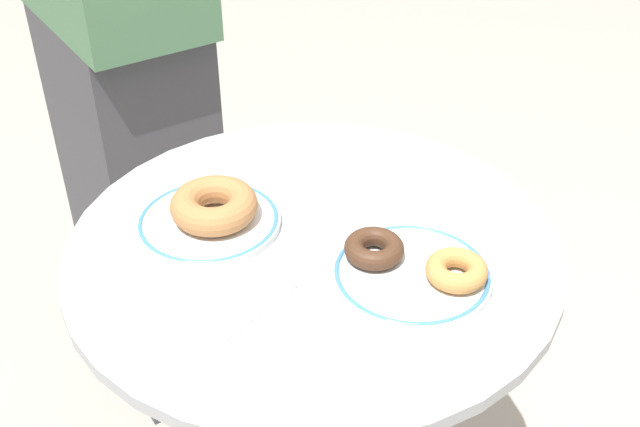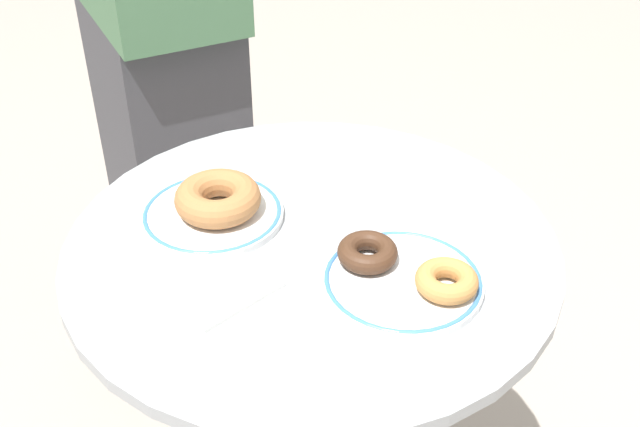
% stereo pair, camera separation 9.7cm
% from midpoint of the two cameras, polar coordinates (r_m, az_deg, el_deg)
% --- Properties ---
extents(cafe_table, '(0.63, 0.63, 0.74)m').
position_cam_midpoint_polar(cafe_table, '(1.15, -2.94, -12.14)').
color(cafe_table, '#999EA3').
rests_on(cafe_table, ground).
extents(plate_left, '(0.19, 0.19, 0.01)m').
position_cam_midpoint_polar(plate_left, '(1.02, -10.94, -0.68)').
color(plate_left, white).
rests_on(plate_left, cafe_table).
extents(plate_right, '(0.19, 0.19, 0.01)m').
position_cam_midpoint_polar(plate_right, '(0.92, 3.79, -4.60)').
color(plate_right, white).
rests_on(plate_right, cafe_table).
extents(donut_cinnamon, '(0.15, 0.15, 0.04)m').
position_cam_midpoint_polar(donut_cinnamon, '(1.00, -10.61, 0.51)').
color(donut_cinnamon, '#A36B3D').
rests_on(donut_cinnamon, plate_left).
extents(donut_old_fashioned, '(0.10, 0.10, 0.02)m').
position_cam_midpoint_polar(donut_old_fashioned, '(0.90, 7.03, -4.30)').
color(donut_old_fashioned, '#BC7F42').
rests_on(donut_old_fashioned, plate_right).
extents(donut_chocolate, '(0.08, 0.08, 0.02)m').
position_cam_midpoint_polar(donut_chocolate, '(0.93, 1.02, -2.71)').
color(donut_chocolate, '#422819').
rests_on(donut_chocolate, plate_right).
extents(paper_napkin, '(0.16, 0.15, 0.01)m').
position_cam_midpoint_polar(paper_napkin, '(0.91, -10.30, -5.63)').
color(paper_napkin, white).
rests_on(paper_napkin, cafe_table).
extents(person_figure, '(0.45, 0.40, 1.62)m').
position_cam_midpoint_polar(person_figure, '(1.46, -16.57, 12.03)').
color(person_figure, '#3D3D42').
rests_on(person_figure, ground).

